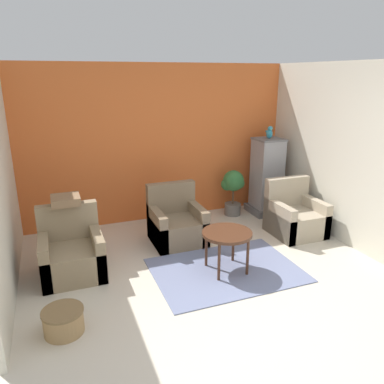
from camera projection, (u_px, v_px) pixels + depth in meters
ground_plane at (244, 315)px, 3.91m from camera, size 20.00×20.00×0.00m
wall_back_accent at (159, 144)px, 6.24m from camera, size 4.60×0.06×2.58m
wall_right at (332, 151)px, 5.64m from camera, size 0.06×3.02×2.58m
area_rug at (226, 270)px, 4.80m from camera, size 1.84×1.32×0.01m
coffee_table at (227, 236)px, 4.65m from camera, size 0.63×0.63×0.54m
armchair_left at (72, 254)px, 4.65m from camera, size 0.74×0.74×0.85m
armchair_right at (295, 217)px, 5.85m from camera, size 0.74×0.74×0.85m
armchair_middle at (177, 224)px, 5.56m from camera, size 0.74×0.74×0.85m
birdcage at (267, 178)px, 6.64m from camera, size 0.56×0.56×1.35m
parrot at (269, 133)px, 6.40m from camera, size 0.10×0.18×0.22m
potted_plant at (233, 187)px, 6.56m from camera, size 0.40×0.37×0.81m
wicker_basket at (63, 320)px, 3.61m from camera, size 0.40×0.40×0.25m
throw_pillow at (66, 200)px, 4.69m from camera, size 0.35×0.35×0.10m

